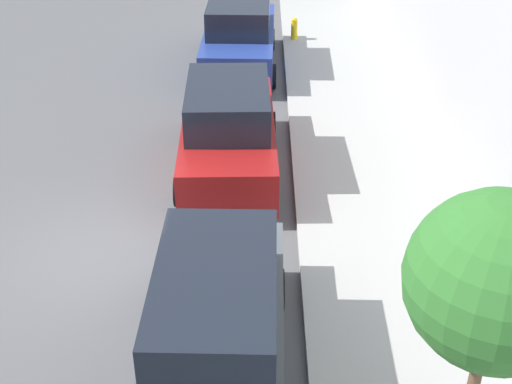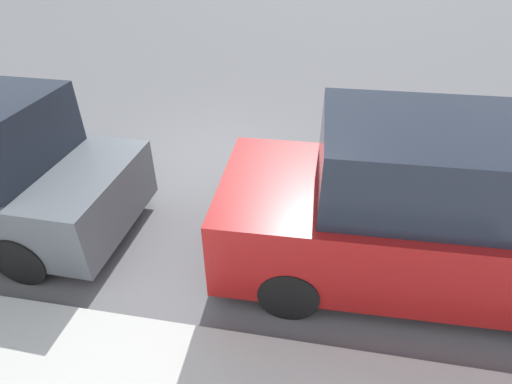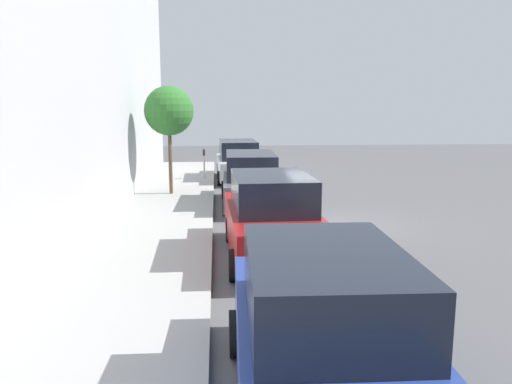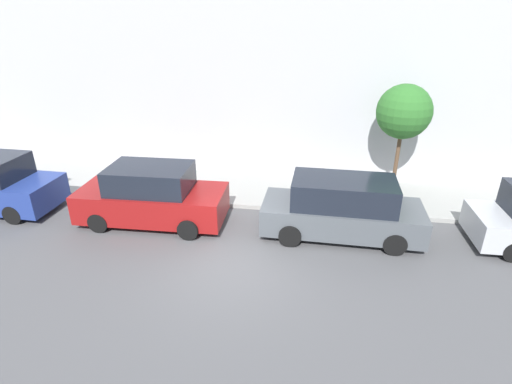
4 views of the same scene
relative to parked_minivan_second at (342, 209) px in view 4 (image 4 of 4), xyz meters
The scene contains 6 objects.
ground_plane 3.83m from the parked_minivan_second, 125.90° to the left, with size 60.00×60.00×0.00m, color #515154.
sidewalk 4.24m from the parked_minivan_second, 46.45° to the left, with size 3.08×32.00×0.15m.
building_facade 8.18m from the parked_minivan_second, 29.13° to the left, with size 2.00×32.00×12.57m.
parked_minivan_second is the anchor object (origin of this frame).
parked_suv_third 6.16m from the parked_minivan_second, 90.71° to the left, with size 2.09×4.85×1.98m.
street_tree 4.32m from the parked_minivan_second, 33.99° to the right, with size 1.88×1.88×4.14m.
Camera 4 is at (-9.13, -2.09, 6.48)m, focal length 28.00 mm.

